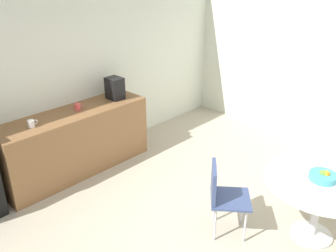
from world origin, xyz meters
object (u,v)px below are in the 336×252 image
round_table (321,189)px  fruit_bowl (323,176)px  mug_green (78,107)px  mug_white (113,94)px  coffee_maker (115,88)px  mug_red (31,124)px  chair_navy (222,192)px

round_table → fruit_bowl: (-0.01, 0.00, 0.16)m
mug_green → fruit_bowl: bearing=-73.9°
mug_white → coffee_maker: bearing=-104.7°
round_table → mug_green: bearing=106.2°
coffee_maker → fruit_bowl: bearing=-85.4°
mug_white → mug_red: bearing=-174.3°
chair_navy → mug_white: (0.41, 2.33, 0.43)m
round_table → chair_navy: 1.02m
mug_red → mug_green: bearing=5.9°
fruit_bowl → mug_white: bearing=94.1°
chair_navy → fruit_bowl: bearing=-51.2°
mug_green → coffee_maker: size_ratio=0.40×
round_table → mug_white: (-0.23, 3.12, 0.34)m
chair_navy → fruit_bowl: fruit_bowl is taller
chair_navy → mug_white: mug_white is taller
coffee_maker → mug_green: bearing=178.4°
fruit_bowl → mug_green: bearing=106.1°
chair_navy → mug_red: 2.44m
fruit_bowl → coffee_maker: size_ratio=0.86×
mug_white → mug_green: 0.66m
fruit_bowl → mug_red: (-1.59, 2.98, 0.18)m
fruit_bowl → mug_green: size_ratio=2.14×
chair_navy → coffee_maker: (0.39, 2.25, 0.54)m
coffee_maker → chair_navy: bearing=-99.7°
round_table → chair_navy: chair_navy is taller
fruit_bowl → mug_white: 3.13m
mug_white → coffee_maker: 0.14m
round_table → coffee_maker: size_ratio=3.72×
round_table → coffee_maker: bearing=94.7°
fruit_bowl → chair_navy: bearing=128.8°
round_table → coffee_maker: coffee_maker is taller
round_table → mug_white: mug_white is taller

